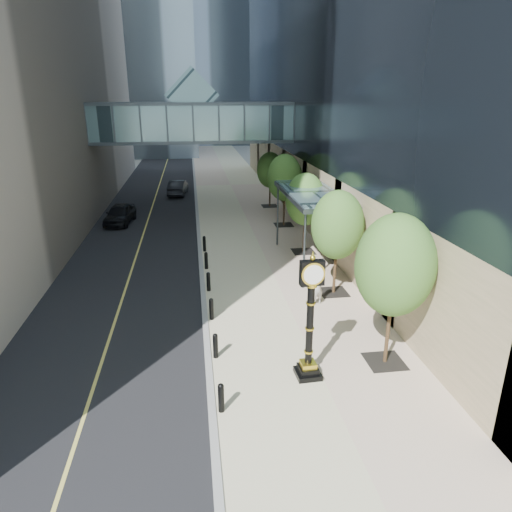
% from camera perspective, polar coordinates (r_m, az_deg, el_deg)
% --- Properties ---
extents(ground, '(320.00, 320.00, 0.00)m').
position_cam_1_polar(ground, '(14.99, 7.00, -20.30)').
color(ground, gray).
rests_on(ground, ground).
extents(road, '(8.00, 180.00, 0.02)m').
position_cam_1_polar(road, '(52.10, -12.08, 8.42)').
color(road, black).
rests_on(road, ground).
extents(sidewalk, '(8.00, 180.00, 0.06)m').
position_cam_1_polar(sidewalk, '(52.14, -3.18, 8.85)').
color(sidewalk, beige).
rests_on(sidewalk, ground).
extents(curb, '(0.25, 180.00, 0.07)m').
position_cam_1_polar(curb, '(51.96, -7.63, 8.68)').
color(curb, gray).
rests_on(curb, ground).
extents(skywalk, '(17.00, 4.20, 5.80)m').
position_cam_1_polar(skywalk, '(39.13, -7.89, 16.54)').
color(skywalk, '#44626D').
rests_on(skywalk, ground).
extents(entrance_canopy, '(3.00, 8.00, 4.38)m').
position_cam_1_polar(entrance_canopy, '(26.53, 7.02, 7.62)').
color(entrance_canopy, '#383F44').
rests_on(entrance_canopy, ground).
extents(bollard_row, '(0.20, 16.20, 0.90)m').
position_cam_1_polar(bollard_row, '(22.03, -5.78, -4.91)').
color(bollard_row, black).
rests_on(bollard_row, sidewalk).
extents(street_trees, '(2.80, 28.58, 5.75)m').
position_cam_1_polar(street_trees, '(27.41, 6.80, 6.84)').
color(street_trees, black).
rests_on(street_trees, sidewalk).
extents(street_clock, '(0.90, 0.90, 4.59)m').
position_cam_1_polar(street_clock, '(15.97, 6.73, -8.72)').
color(street_clock, black).
rests_on(street_clock, sidewalk).
extents(pedestrian, '(0.76, 0.63, 1.79)m').
position_cam_1_polar(pedestrian, '(21.91, 7.63, -3.85)').
color(pedestrian, '#AAA69C').
rests_on(pedestrian, sidewalk).
extents(car_near, '(2.35, 4.68, 1.53)m').
position_cam_1_polar(car_near, '(37.49, -16.64, 5.07)').
color(car_near, black).
rests_on(car_near, road).
extents(car_far, '(2.09, 4.66, 1.48)m').
position_cam_1_polar(car_far, '(47.48, -9.73, 8.46)').
color(car_far, black).
rests_on(car_far, road).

